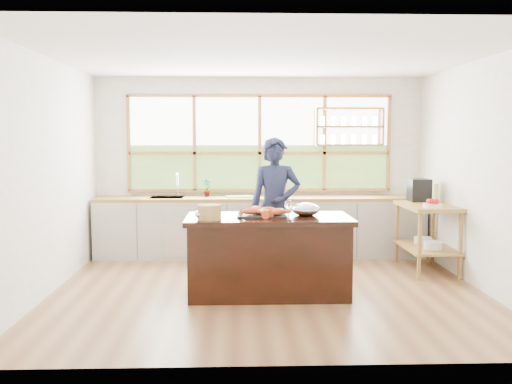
{
  "coord_description": "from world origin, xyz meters",
  "views": [
    {
      "loc": [
        -0.36,
        -6.56,
        1.78
      ],
      "look_at": [
        -0.13,
        0.15,
        1.14
      ],
      "focal_mm": 40.0,
      "sensor_mm": 36.0,
      "label": 1
    }
  ],
  "objects_px": {
    "island": "(268,255)",
    "espresso_machine": "(419,190)",
    "wicker_basket": "(209,212)",
    "cook": "(275,207)"
  },
  "relations": [
    {
      "from": "wicker_basket",
      "to": "cook",
      "type": "bearing_deg",
      "value": 55.4
    },
    {
      "from": "wicker_basket",
      "to": "island",
      "type": "bearing_deg",
      "value": 19.85
    },
    {
      "from": "island",
      "to": "wicker_basket",
      "type": "distance_m",
      "value": 0.87
    },
    {
      "from": "island",
      "to": "cook",
      "type": "height_order",
      "value": "cook"
    },
    {
      "from": "island",
      "to": "espresso_machine",
      "type": "relative_size",
      "value": 5.89
    },
    {
      "from": "cook",
      "to": "espresso_machine",
      "type": "bearing_deg",
      "value": 17.36
    },
    {
      "from": "cook",
      "to": "wicker_basket",
      "type": "bearing_deg",
      "value": -122.38
    },
    {
      "from": "island",
      "to": "wicker_basket",
      "type": "bearing_deg",
      "value": -160.15
    },
    {
      "from": "island",
      "to": "espresso_machine",
      "type": "distance_m",
      "value": 2.71
    },
    {
      "from": "espresso_machine",
      "to": "island",
      "type": "bearing_deg",
      "value": -145.18
    }
  ]
}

